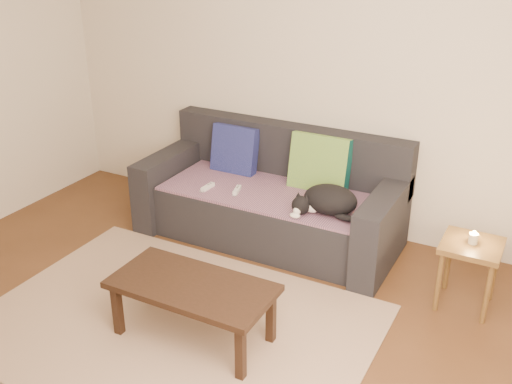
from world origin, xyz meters
The scene contains 13 objects.
ground centered at (0.00, 0.00, 0.00)m, with size 4.50×4.50×0.00m, color brown.
back_wall centered at (0.00, 2.00, 1.30)m, with size 4.50×0.04×2.60m, color beige.
sofa centered at (0.00, 1.57, 0.31)m, with size 2.10×0.94×0.87m.
throw_blanket centered at (0.00, 1.48, 0.43)m, with size 1.66×0.74×0.02m, color #3E294D.
cushion_navy centered at (-0.44, 1.74, 0.63)m, with size 0.40×0.10×0.40m, color #121A51.
cushion_green centered at (0.34, 1.74, 0.63)m, with size 0.48×0.12×0.48m, color #0B4845.
cat centered at (0.57, 1.33, 0.54)m, with size 0.49×0.36×0.21m.
wii_remote_a centered at (-0.44, 1.29, 0.46)m, with size 0.15×0.04×0.03m, color white.
wii_remote_b centered at (-0.20, 1.35, 0.46)m, with size 0.15×0.04×0.03m, color white.
side_table centered at (1.61, 1.28, 0.39)m, with size 0.38×0.38×0.48m.
candle centered at (1.61, 1.28, 0.52)m, with size 0.06×0.06×0.09m.
rug centered at (0.00, 0.15, 0.01)m, with size 2.50×1.80×0.01m, color tan.
coffee_table centered at (0.19, 0.12, 0.35)m, with size 1.00×0.50×0.40m.
Camera 1 is at (1.97, -2.41, 2.39)m, focal length 42.00 mm.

